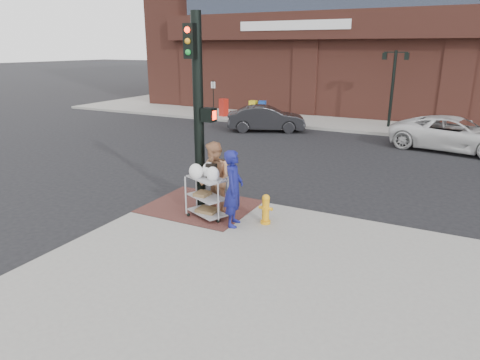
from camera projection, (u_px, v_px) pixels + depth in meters
The scene contains 14 objects.
ground at pixel (201, 227), 10.71m from camera, with size 220.00×220.00×0.00m, color black.
brick_curb_ramp at pixel (200, 206), 11.69m from camera, with size 2.80×2.40×0.01m, color #492622.
lamp_post at pixel (393, 80), 22.64m from camera, with size 1.32×0.22×4.00m.
parking_sign at pixel (213, 98), 26.78m from camera, with size 0.05×0.05×2.20m, color black.
traffic_signal_pole at pixel (199, 109), 10.73m from camera, with size 0.61×0.51×5.00m.
woman_blue at pixel (234, 188), 10.21m from camera, with size 0.68×0.45×1.88m, color navy.
pedestrian_tan at pixel (215, 179), 10.93m from camera, with size 0.92×0.72×1.90m, color tan.
sedan_dark at pixel (266, 119), 22.71m from camera, with size 1.42×4.08×1.34m, color black.
minivan_white at pixel (455, 134), 18.40m from camera, with size 2.41×5.23×1.45m, color silver.
utility_cart at pixel (207, 193), 10.80m from camera, with size 1.16×0.93×1.41m.
fire_hydrant at pixel (266, 209), 10.46m from camera, with size 0.35×0.25×0.75m.
newsbox_red at pixel (224, 107), 26.77m from camera, with size 0.45×0.41×1.07m, color #A91C13.
newsbox_yellow at pixel (253, 109), 26.36m from camera, with size 0.43×0.38×1.01m, color yellow.
newsbox_blue at pixel (262, 109), 26.20m from camera, with size 0.43×0.39×1.02m, color #163D93.
Camera 1 is at (5.37, -8.33, 4.33)m, focal length 32.00 mm.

